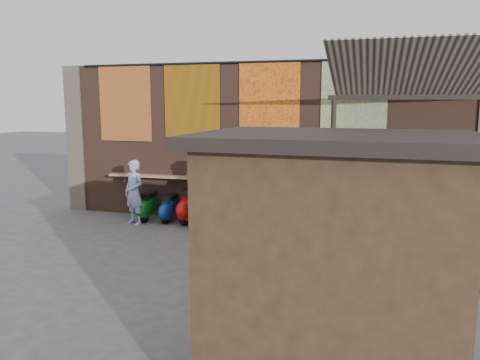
{
  "coord_description": "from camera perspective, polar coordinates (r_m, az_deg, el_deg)",
  "views": [
    {
      "loc": [
        2.75,
        -8.75,
        2.96
      ],
      "look_at": [
        -0.07,
        1.2,
        1.29
      ],
      "focal_mm": 35.0,
      "sensor_mm": 36.0,
      "label": 1
    }
  ],
  "objects": [
    {
      "name": "ground",
      "position": [
        9.64,
        -1.58,
        -8.71
      ],
      "size": [
        70.0,
        70.0,
        0.0
      ],
      "primitive_type": "plane",
      "color": "#474749",
      "rests_on": "ground"
    },
    {
      "name": "brick_wall",
      "position": [
        11.82,
        2.31,
        4.51
      ],
      "size": [
        10.0,
        0.4,
        4.0
      ],
      "primitive_type": "cube",
      "color": "brown",
      "rests_on": "ground"
    },
    {
      "name": "pier_left",
      "position": [
        13.98,
        -18.97,
        4.74
      ],
      "size": [
        0.5,
        0.5,
        4.0
      ],
      "primitive_type": "cube",
      "color": "#4C4238",
      "rests_on": "ground"
    },
    {
      "name": "eating_counter",
      "position": [
        11.57,
        1.85,
        -0.08
      ],
      "size": [
        8.0,
        0.32,
        0.05
      ],
      "primitive_type": "cube",
      "color": "#9E7A51",
      "rests_on": "brick_wall"
    },
    {
      "name": "shelf_box",
      "position": [
        11.42,
        4.07,
        0.57
      ],
      "size": [
        0.61,
        0.28,
        0.26
      ],
      "primitive_type": "cube",
      "color": "white",
      "rests_on": "eating_counter"
    },
    {
      "name": "tapestry_redgold",
      "position": [
        12.91,
        -13.84,
        9.09
      ],
      "size": [
        1.5,
        0.02,
        2.0
      ],
      "primitive_type": "cube",
      "color": "maroon",
      "rests_on": "brick_wall"
    },
    {
      "name": "tapestry_sun",
      "position": [
        12.09,
        -5.88,
        9.32
      ],
      "size": [
        1.5,
        0.02,
        2.0
      ],
      "primitive_type": "cube",
      "color": "orange",
      "rests_on": "brick_wall"
    },
    {
      "name": "tapestry_orange",
      "position": [
        11.5,
        3.55,
        9.36
      ],
      "size": [
        1.5,
        0.02,
        2.0
      ],
      "primitive_type": "cube",
      "color": "orange",
      "rests_on": "brick_wall"
    },
    {
      "name": "tapestry_multi",
      "position": [
        11.24,
        13.69,
        9.12
      ],
      "size": [
        1.5,
        0.02,
        2.0
      ],
      "primitive_type": "cube",
      "color": "#2A429C",
      "rests_on": "brick_wall"
    },
    {
      "name": "hang_rail",
      "position": [
        11.6,
        2.1,
        14.21
      ],
      "size": [
        9.5,
        0.06,
        0.06
      ],
      "primitive_type": "cylinder",
      "rotation": [
        0.0,
        1.57,
        0.0
      ],
      "color": "black",
      "rests_on": "brick_wall"
    },
    {
      "name": "scooter_stool_0",
      "position": [
        12.32,
        -11.16,
        -3.18
      ],
      "size": [
        0.34,
        0.76,
        0.72
      ],
      "primitive_type": null,
      "color": "#0D611B",
      "rests_on": "ground"
    },
    {
      "name": "scooter_stool_1",
      "position": [
        12.08,
        -8.64,
        -3.47
      ],
      "size": [
        0.32,
        0.71,
        0.68
      ],
      "primitive_type": null,
      "color": "navy",
      "rests_on": "ground"
    },
    {
      "name": "scooter_stool_2",
      "position": [
        11.91,
        -6.22,
        -3.2
      ],
      "size": [
        0.4,
        0.88,
        0.84
      ],
      "primitive_type": null,
      "color": "#B90E0E",
      "rests_on": "ground"
    },
    {
      "name": "scooter_stool_3",
      "position": [
        11.66,
        -3.2,
        -3.54
      ],
      "size": [
        0.38,
        0.84,
        0.8
      ],
      "primitive_type": null,
      "color": "#19663F",
      "rests_on": "ground"
    },
    {
      "name": "scooter_stool_4",
      "position": [
        11.49,
        -0.43,
        -3.94
      ],
      "size": [
        0.33,
        0.74,
        0.7
      ],
      "primitive_type": null,
      "color": "black",
      "rests_on": "ground"
    },
    {
      "name": "scooter_stool_5",
      "position": [
        11.31,
        2.41,
        -4.04
      ],
      "size": [
        0.36,
        0.79,
        0.76
      ],
      "primitive_type": null,
      "color": "#180C86",
      "rests_on": "ground"
    },
    {
      "name": "scooter_stool_6",
      "position": [
        11.2,
        5.33,
        -4.4
      ],
      "size": [
        0.32,
        0.72,
        0.68
      ],
      "primitive_type": null,
      "color": "#161A4E",
      "rests_on": "ground"
    },
    {
      "name": "scooter_stool_7",
      "position": [
        11.17,
        7.9,
        -4.22
      ],
      "size": [
        0.37,
        0.82,
        0.78
      ],
      "primitive_type": null,
      "color": "maroon",
      "rests_on": "ground"
    },
    {
      "name": "scooter_stool_8",
      "position": [
        11.12,
        11.18,
        -4.27
      ],
      "size": [
        0.39,
        0.86,
        0.82
      ],
      "primitive_type": null,
      "color": "maroon",
      "rests_on": "ground"
    },
    {
      "name": "scooter_stool_9",
      "position": [
        11.1,
        14.33,
        -4.66
      ],
      "size": [
        0.34,
        0.76,
        0.72
      ],
      "primitive_type": null,
      "color": "black",
      "rests_on": "ground"
    },
    {
      "name": "scooter_stool_10",
      "position": [
        11.04,
        17.24,
        -4.56
      ],
      "size": [
        0.4,
        0.88,
        0.84
      ],
      "primitive_type": null,
      "color": "#10522D",
      "rests_on": "ground"
    },
    {
      "name": "diner_left",
      "position": [
        11.9,
        -12.78,
        -1.47
      ],
      "size": [
        0.69,
        0.58,
        1.62
      ],
      "primitive_type": "imported",
      "rotation": [
        0.0,
        0.0,
        -0.39
      ],
      "color": "#93A0D6",
      "rests_on": "ground"
    },
    {
      "name": "diner_right",
      "position": [
        11.16,
        -4.24,
        -1.46
      ],
      "size": [
        1.11,
        1.04,
        1.81
      ],
      "primitive_type": "imported",
      "rotation": [
        0.0,
        0.0,
        0.55
      ],
      "color": "#2E2428",
      "rests_on": "ground"
    },
    {
      "name": "shopper_navy",
      "position": [
        9.86,
        17.38,
        -3.26
      ],
      "size": [
        1.11,
        1.02,
        1.82
      ],
      "primitive_type": "imported",
      "rotation": [
        0.0,
        0.0,
        3.83
      ],
      "color": "black",
      "rests_on": "ground"
    },
    {
      "name": "shopper_tan",
      "position": [
        10.31,
        19.58,
        -3.35
      ],
      "size": [
        0.93,
        0.94,
        1.64
      ],
      "primitive_type": "imported",
      "rotation": [
        0.0,
        0.0,
        0.8
      ],
      "color": "#7D5E4F",
      "rests_on": "ground"
    },
    {
      "name": "market_stall",
      "position": [
        4.93,
        11.21,
        -10.91
      ],
      "size": [
        2.43,
        1.86,
        2.57
      ],
      "primitive_type": "cube",
      "rotation": [
        0.0,
        0.0,
        -0.03
      ],
      "color": "black",
      "rests_on": "ground"
    },
    {
      "name": "stall_roof",
      "position": [
        4.64,
        11.73,
        4.89
      ],
      "size": [
        2.73,
        2.14,
        0.12
      ],
      "primitive_type": "cube",
      "rotation": [
        0.0,
        0.0,
        -0.03
      ],
      "color": "black",
      "rests_on": "market_stall"
    },
    {
      "name": "stall_sign",
      "position": [
        5.66,
        12.49,
        -2.25
      ],
      "size": [
        1.2,
        0.08,
        0.5
      ],
      "primitive_type": "cube",
      "rotation": [
        0.0,
        0.0,
        -0.03
      ],
      "color": "gold",
      "rests_on": "market_stall"
    },
    {
      "name": "stall_shelf",
      "position": [
        5.91,
        12.17,
        -11.08
      ],
      "size": [
        1.97,
        0.17,
        0.06
      ],
      "primitive_type": "cube",
      "rotation": [
        0.0,
        0.0,
        -0.03
      ],
      "color": "#473321",
      "rests_on": "market_stall"
    },
    {
      "name": "awning_canvas",
      "position": [
        9.7,
        20.68,
        12.08
      ],
      "size": [
        3.2,
        3.28,
        0.97
      ],
      "primitive_type": "cube",
      "rotation": [
        -0.28,
        0.0,
        0.0
      ],
      "color": "beige",
      "rests_on": "brick_wall"
    },
    {
      "name": "awning_ledger",
      "position": [
        11.31,
        20.14,
        13.65
      ],
      "size": [
        3.3,
        0.08,
        0.12
      ],
      "primitive_type": "cube",
      "color": "#33261C",
      "rests_on": "brick_wall"
    },
    {
      "name": "awning_header",
      "position": [
        8.19,
        21.35,
        9.39
      ],
      "size": [
        3.0,
        0.08,
        0.08
      ],
      "primitive_type": "cube",
      "color": "black",
      "rests_on": "awning_post_left"
    },
    {
      "name": "awning_post_left",
      "position": [
        8.3,
        11.08,
        -0.79
      ],
      "size": [
        0.09,
        0.09,
        3.1
      ],
      "primitive_type": "cylinder",
      "color": "black",
      "rests_on": "ground"
    }
  ]
}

